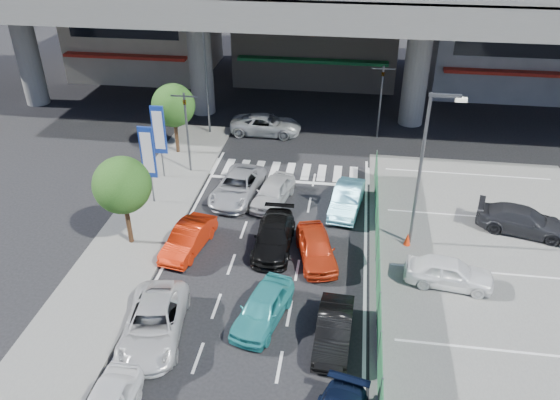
% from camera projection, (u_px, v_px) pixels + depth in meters
% --- Properties ---
extents(ground, '(120.00, 120.00, 0.00)m').
position_uv_depth(ground, '(253.00, 310.00, 23.53)').
color(ground, black).
rests_on(ground, ground).
extents(parking_lot, '(12.00, 28.00, 0.06)m').
position_uv_depth(parking_lot, '(508.00, 302.00, 23.89)').
color(parking_lot, '#5F5F5C').
rests_on(parking_lot, ground).
extents(sidewalk_left, '(4.00, 30.00, 0.12)m').
position_uv_depth(sidewalk_left, '(132.00, 242.00, 27.75)').
color(sidewalk_left, '#5F5F5C').
rests_on(sidewalk_left, ground).
extents(fence_run, '(0.16, 22.00, 1.80)m').
position_uv_depth(fence_run, '(378.00, 290.00, 23.28)').
color(fence_run, '#205E35').
rests_on(fence_run, ground).
extents(building_east, '(12.00, 10.90, 12.00)m').
position_uv_depth(building_east, '(508.00, 16.00, 45.71)').
color(building_east, gray).
rests_on(building_east, ground).
extents(traffic_light_left, '(1.60, 1.24, 5.20)m').
position_uv_depth(traffic_light_left, '(186.00, 113.00, 32.47)').
color(traffic_light_left, '#595B60').
rests_on(traffic_light_left, ground).
extents(traffic_light_right, '(1.60, 1.24, 5.20)m').
position_uv_depth(traffic_light_right, '(382.00, 84.00, 37.01)').
color(traffic_light_right, '#595B60').
rests_on(traffic_light_right, ground).
extents(street_lamp_right, '(1.65, 0.22, 8.00)m').
position_uv_depth(street_lamp_right, '(425.00, 160.00, 25.32)').
color(street_lamp_right, '#595B60').
rests_on(street_lamp_right, ground).
extents(street_lamp_left, '(1.65, 0.22, 8.00)m').
position_uv_depth(street_lamp_left, '(208.00, 69.00, 37.16)').
color(street_lamp_left, '#595B60').
rests_on(street_lamp_left, ground).
extents(signboard_near, '(0.80, 0.14, 4.70)m').
position_uv_depth(signboard_near, '(148.00, 155.00, 29.63)').
color(signboard_near, '#595B60').
rests_on(signboard_near, ground).
extents(signboard_far, '(0.80, 0.14, 4.70)m').
position_uv_depth(signboard_far, '(159.00, 132.00, 32.23)').
color(signboard_far, '#595B60').
rests_on(signboard_far, ground).
extents(tree_near, '(2.80, 2.80, 4.80)m').
position_uv_depth(tree_near, '(122.00, 185.00, 26.05)').
color(tree_near, '#382314').
rests_on(tree_near, ground).
extents(tree_far, '(2.80, 2.80, 4.80)m').
position_uv_depth(tree_far, '(173.00, 106.00, 35.07)').
color(tree_far, '#382314').
rests_on(tree_far, ground).
extents(sedan_white_mid_left, '(2.95, 5.23, 1.38)m').
position_uv_depth(sedan_white_mid_left, '(154.00, 323.00, 21.83)').
color(sedan_white_mid_left, silver).
rests_on(sedan_white_mid_left, ground).
extents(taxi_teal_mid, '(2.52, 4.31, 1.38)m').
position_uv_depth(taxi_teal_mid, '(263.00, 307.00, 22.64)').
color(taxi_teal_mid, teal).
rests_on(taxi_teal_mid, ground).
extents(hatch_black_mid_right, '(1.52, 3.94, 1.28)m').
position_uv_depth(hatch_black_mid_right, '(334.00, 330.00, 21.59)').
color(hatch_black_mid_right, black).
rests_on(hatch_black_mid_right, ground).
extents(taxi_orange_left, '(2.09, 4.19, 1.32)m').
position_uv_depth(taxi_orange_left, '(188.00, 239.00, 26.99)').
color(taxi_orange_left, red).
rests_on(taxi_orange_left, ground).
extents(sedan_black_mid, '(1.89, 4.54, 1.31)m').
position_uv_depth(sedan_black_mid, '(274.00, 236.00, 27.15)').
color(sedan_black_mid, black).
rests_on(sedan_black_mid, ground).
extents(taxi_orange_right, '(2.61, 4.33, 1.38)m').
position_uv_depth(taxi_orange_right, '(316.00, 248.00, 26.28)').
color(taxi_orange_right, red).
rests_on(taxi_orange_right, ground).
extents(wagon_silver_front_left, '(2.90, 5.21, 1.38)m').
position_uv_depth(wagon_silver_front_left, '(238.00, 187.00, 31.44)').
color(wagon_silver_front_left, '#A2A3A9').
rests_on(wagon_silver_front_left, ground).
extents(sedan_white_front_mid, '(2.44, 4.30, 1.38)m').
position_uv_depth(sedan_white_front_mid, '(273.00, 192.00, 30.92)').
color(sedan_white_front_mid, silver).
rests_on(sedan_white_front_mid, ground).
extents(kei_truck_front_right, '(2.02, 4.35, 1.38)m').
position_uv_depth(kei_truck_front_right, '(347.00, 199.00, 30.20)').
color(kei_truck_front_right, '#58A2BD').
rests_on(kei_truck_front_right, ground).
extents(crossing_wagon_silver, '(5.04, 2.33, 1.40)m').
position_uv_depth(crossing_wagon_silver, '(266.00, 125.00, 39.21)').
color(crossing_wagon_silver, '#A8ADB0').
rests_on(crossing_wagon_silver, ground).
extents(parked_sedan_white, '(4.11, 2.04, 1.35)m').
position_uv_depth(parked_sedan_white, '(449.00, 272.00, 24.58)').
color(parked_sedan_white, white).
rests_on(parked_sedan_white, parking_lot).
extents(parked_sedan_dgrey, '(4.94, 2.96, 1.34)m').
position_uv_depth(parked_sedan_dgrey, '(523.00, 220.00, 28.27)').
color(parked_sedan_dgrey, '#28292D').
rests_on(parked_sedan_dgrey, parking_lot).
extents(traffic_cone, '(0.41, 0.41, 0.68)m').
position_uv_depth(traffic_cone, '(407.00, 239.00, 27.41)').
color(traffic_cone, '#F8340D').
rests_on(traffic_cone, parking_lot).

